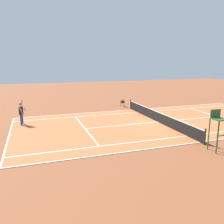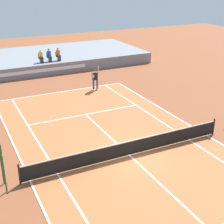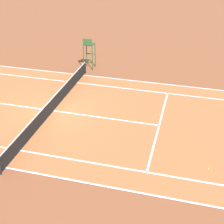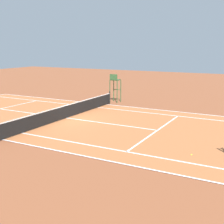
# 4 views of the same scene
# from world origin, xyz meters

# --- Properties ---
(ground_plane) EXTENTS (80.00, 80.00, 0.00)m
(ground_plane) POSITION_xyz_m (0.00, 0.00, 0.00)
(ground_plane) COLOR brown
(court) EXTENTS (11.08, 23.88, 0.03)m
(court) POSITION_xyz_m (0.00, 0.00, 0.01)
(court) COLOR #B76638
(court) RESTS_ON ground
(net) EXTENTS (11.98, 0.10, 1.07)m
(net) POSITION_xyz_m (0.00, 0.00, 0.52)
(net) COLOR black
(net) RESTS_ON ground
(tennis_ball) EXTENTS (0.07, 0.07, 0.07)m
(tennis_ball) POSITION_xyz_m (3.13, 9.12, 0.03)
(tennis_ball) COLOR #D1E533
(tennis_ball) RESTS_ON ground
(umpire_chair) EXTENTS (0.77, 0.77, 2.44)m
(umpire_chair) POSITION_xyz_m (-6.92, 0.00, 1.56)
(umpire_chair) COLOR #2D562D
(umpire_chair) RESTS_ON ground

